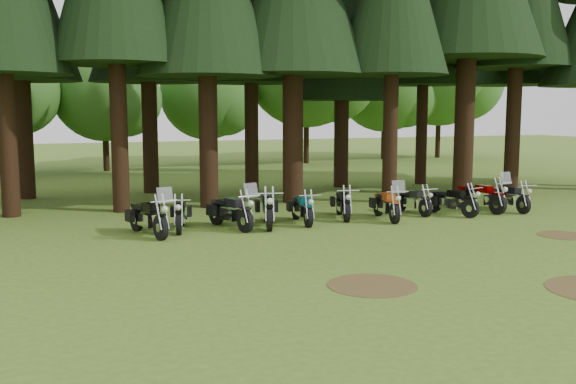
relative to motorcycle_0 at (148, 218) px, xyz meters
name	(u,v)px	position (x,y,z in m)	size (l,w,h in m)	color
ground	(439,252)	(6.19, -4.85, -0.49)	(120.00, 120.00, 0.00)	#42631F
pine_back_4	(343,1)	(10.23, 8.40, 7.76)	(4.94, 4.94, 13.78)	black
decid_3	(109,92)	(1.48, 20.28, 4.02)	(6.12, 5.95, 7.65)	black
decid_4	(211,96)	(7.77, 21.47, 3.88)	(5.93, 5.76, 7.41)	black
decid_5	(313,68)	(14.49, 20.86, 5.74)	(8.45, 8.21, 10.56)	black
decid_6	(390,86)	(21.05, 22.16, 4.72)	(7.06, 6.86, 8.82)	black
decid_7	(446,73)	(25.65, 21.98, 5.74)	(8.44, 8.20, 10.55)	black
dirt_patch_0	(372,285)	(3.19, -6.85, -0.48)	(1.80, 1.80, 0.01)	#4C3D1E
dirt_patch_1	(563,235)	(10.69, -4.35, -0.48)	(1.40, 1.40, 0.01)	#4C3D1E
motorcycle_0	(148,218)	(0.00, 0.00, 0.00)	(0.85, 2.31, 1.46)	black
motorcycle_1	(180,215)	(1.01, 0.53, -0.05)	(0.70, 2.06, 0.86)	black
motorcycle_2	(230,212)	(2.43, 0.17, -0.01)	(0.88, 2.28, 1.44)	black
motorcycle_3	(268,210)	(3.59, 0.15, 0.00)	(0.85, 2.31, 0.97)	black
motorcycle_4	(302,209)	(4.74, 0.21, -0.06)	(0.42, 2.07, 0.84)	black
motorcycle_5	(343,205)	(6.33, 0.58, -0.05)	(0.78, 2.06, 0.87)	black
motorcycle_6	(386,205)	(7.48, -0.22, -0.03)	(0.68, 2.18, 1.37)	black
motorcycle_7	(412,202)	(8.89, 0.46, -0.08)	(0.32, 1.95, 0.79)	black
motorcycle_8	(451,202)	(9.94, -0.24, -0.06)	(0.79, 2.00, 0.84)	black
motorcycle_9	(480,197)	(11.36, 0.05, 0.00)	(0.57, 2.32, 1.46)	black
motorcycle_10	(509,198)	(12.40, -0.21, -0.06)	(0.33, 2.07, 0.84)	black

